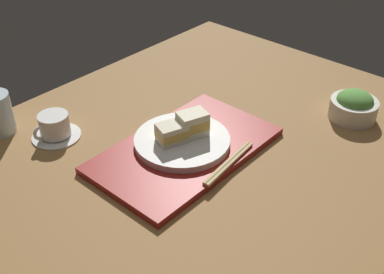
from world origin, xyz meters
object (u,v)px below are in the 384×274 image
sandwich_near (171,133)px  chopsticks_pair (229,163)px  salad_bowl (354,106)px  sandwich_far (193,124)px  coffee_cup (54,127)px  sandwich_plate (182,141)px

sandwich_near → chopsticks_pair: (3.82, -14.15, -3.59)cm
salad_bowl → chopsticks_pair: 40.64cm
sandwich_far → coffee_cup: size_ratio=0.65×
salad_bowl → chopsticks_pair: size_ratio=0.66×
chopsticks_pair → coffee_cup: bearing=114.0°
sandwich_plate → chopsticks_pair: 13.31cm
coffee_cup → salad_bowl: bearing=-41.8°
sandwich_plate → salad_bowl: salad_bowl is taller
sandwich_far → salad_bowl: bearing=-31.5°
sandwich_near → salad_bowl: bearing=-29.9°
sandwich_far → chopsticks_pair: sandwich_far is taller
sandwich_near → coffee_cup: sandwich_near is taller
chopsticks_pair → coffee_cup: size_ratio=1.51×
sandwich_near → coffee_cup: 30.04cm
sandwich_far → salad_bowl: size_ratio=0.65×
chopsticks_pair → salad_bowl: bearing=-15.2°
sandwich_plate → sandwich_near: 4.25cm
sandwich_far → coffee_cup: bearing=124.9°
salad_bowl → coffee_cup: (-57.19, 51.11, -0.74)cm
coffee_cup → chopsticks_pair: bearing=-66.0°
sandwich_far → coffee_cup: 34.49cm
sandwich_far → salad_bowl: sandwich_far is taller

